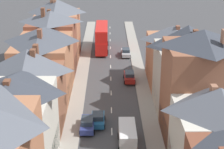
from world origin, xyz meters
The scene contains 10 objects.
pavement_left centered at (-5.10, 38.00, 0.07)m, with size 2.20×104.00×0.14m, color gray.
pavement_right centered at (5.10, 38.00, 0.07)m, with size 2.20×104.00×0.14m, color gray.
centre_line_dashes centered at (0.00, 36.00, 0.01)m, with size 0.14×97.80×0.01m.
terrace_row_left centered at (-10.19, 24.95, 5.70)m, with size 8.00×76.43×13.09m.
double_decker_bus_lead centered at (-1.81, 64.28, 2.82)m, with size 2.74×10.80×5.30m.
car_near_blue centered at (-3.10, 30.54, 0.84)m, with size 1.90×4.30×1.67m.
car_near_silver centered at (3.10, 46.84, 0.86)m, with size 1.90×4.49×1.71m.
car_mid_black centered at (3.10, 60.30, 0.81)m, with size 1.90×4.39×1.60m.
car_parked_left_b centered at (-1.80, 31.83, 0.83)m, with size 1.90×3.90×1.65m.
delivery_van centered at (1.80, 26.81, 1.34)m, with size 2.20×5.20×2.41m.
Camera 1 is at (-0.37, -11.45, 23.84)m, focal length 60.00 mm.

